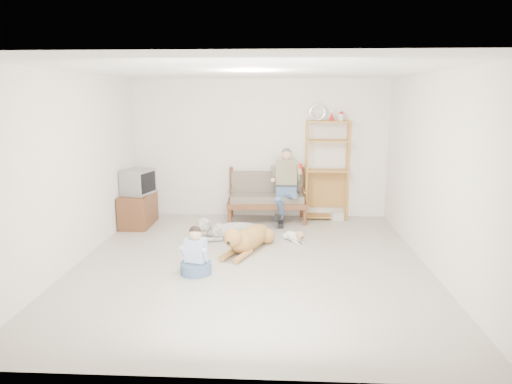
# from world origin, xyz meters

# --- Properties ---
(floor) EXTENTS (5.50, 5.50, 0.00)m
(floor) POSITION_xyz_m (0.00, 0.00, 0.00)
(floor) COLOR #BAB4A4
(floor) RESTS_ON ground
(ceiling) EXTENTS (5.50, 5.50, 0.00)m
(ceiling) POSITION_xyz_m (0.00, 0.00, 2.70)
(ceiling) COLOR white
(ceiling) RESTS_ON ground
(wall_back) EXTENTS (5.00, 0.00, 5.00)m
(wall_back) POSITION_xyz_m (0.00, 2.75, 1.35)
(wall_back) COLOR silver
(wall_back) RESTS_ON ground
(wall_front) EXTENTS (5.00, 0.00, 5.00)m
(wall_front) POSITION_xyz_m (0.00, -2.75, 1.35)
(wall_front) COLOR silver
(wall_front) RESTS_ON ground
(wall_left) EXTENTS (0.00, 5.50, 5.50)m
(wall_left) POSITION_xyz_m (-2.50, 0.00, 1.35)
(wall_left) COLOR silver
(wall_left) RESTS_ON ground
(wall_right) EXTENTS (0.00, 5.50, 5.50)m
(wall_right) POSITION_xyz_m (2.50, 0.00, 1.35)
(wall_right) COLOR silver
(wall_right) RESTS_ON ground
(loveseat) EXTENTS (1.53, 0.76, 0.95)m
(loveseat) POSITION_xyz_m (0.16, 2.38, 0.49)
(loveseat) COLOR brown
(loveseat) RESTS_ON ground
(man) EXTENTS (0.53, 0.76, 1.23)m
(man) POSITION_xyz_m (0.50, 2.15, 0.64)
(man) COLOR #465F81
(man) RESTS_ON loveseat
(etagere) EXTENTS (0.85, 0.37, 2.22)m
(etagere) POSITION_xyz_m (1.31, 2.55, 0.98)
(etagere) COLOR #B37E38
(etagere) RESTS_ON ground
(book_stack) EXTENTS (0.27, 0.22, 0.15)m
(book_stack) POSITION_xyz_m (1.52, 2.44, 0.07)
(book_stack) COLOR silver
(book_stack) RESTS_ON ground
(tv_stand) EXTENTS (0.51, 0.90, 0.60)m
(tv_stand) POSITION_xyz_m (-2.23, 1.89, 0.30)
(tv_stand) COLOR brown
(tv_stand) RESTS_ON ground
(crt_tv) EXTENTS (0.57, 0.64, 0.46)m
(crt_tv) POSITION_xyz_m (-2.19, 1.88, 0.83)
(crt_tv) COLOR slate
(crt_tv) RESTS_ON tv_stand
(wall_outlet) EXTENTS (0.12, 0.02, 0.08)m
(wall_outlet) POSITION_xyz_m (-1.25, 2.73, 0.30)
(wall_outlet) COLOR white
(wall_outlet) RESTS_ON ground
(golden_retriever) EXTENTS (0.78, 1.52, 0.48)m
(golden_retriever) POSITION_xyz_m (-0.10, 0.55, 0.20)
(golden_retriever) COLOR #B5853E
(golden_retriever) RESTS_ON ground
(shaggy_dog) EXTENTS (1.28, 0.56, 0.39)m
(shaggy_dog) POSITION_xyz_m (-0.48, 1.12, 0.16)
(shaggy_dog) COLOR white
(shaggy_dog) RESTS_ON ground
(terrier) EXTENTS (0.38, 0.52, 0.23)m
(terrier) POSITION_xyz_m (0.66, 1.03, 0.09)
(terrier) COLOR silver
(terrier) RESTS_ON ground
(child) EXTENTS (0.42, 0.42, 0.67)m
(child) POSITION_xyz_m (-0.73, -0.41, 0.24)
(child) COLOR #465F81
(child) RESTS_ON ground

